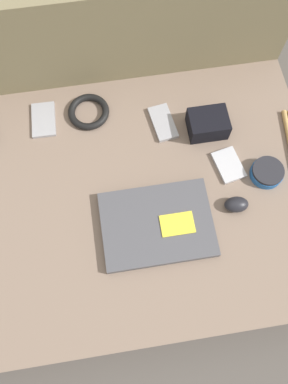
% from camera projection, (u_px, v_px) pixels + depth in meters
% --- Properties ---
extents(ground_plane, '(8.00, 8.00, 0.00)m').
position_uv_depth(ground_plane, '(144.00, 211.00, 1.20)').
color(ground_plane, '#4C4742').
extents(couch_seat, '(1.00, 0.79, 0.15)m').
position_uv_depth(couch_seat, '(144.00, 203.00, 1.12)').
color(couch_seat, '#7A6656').
rests_on(couch_seat, ground_plane).
extents(couch_backrest, '(1.00, 0.20, 0.47)m').
position_uv_depth(couch_backrest, '(119.00, 36.00, 1.15)').
color(couch_backrest, '#756B4C').
rests_on(couch_backrest, ground_plane).
extents(laptop, '(0.30, 0.22, 0.03)m').
position_uv_depth(laptop, '(157.00, 224.00, 1.01)').
color(laptop, '#47474C').
rests_on(laptop, couch_seat).
extents(computer_mouse, '(0.07, 0.05, 0.04)m').
position_uv_depth(computer_mouse, '(236.00, 205.00, 1.02)').
color(computer_mouse, black).
rests_on(computer_mouse, couch_seat).
extents(speaker_puck, '(0.09, 0.09, 0.03)m').
position_uv_depth(speaker_puck, '(267.00, 172.00, 1.06)').
color(speaker_puck, '#1E569E').
rests_on(speaker_puck, couch_seat).
extents(phone_silver, '(0.07, 0.12, 0.01)m').
position_uv_depth(phone_silver, '(44.00, 120.00, 1.13)').
color(phone_silver, '#99999E').
rests_on(phone_silver, couch_seat).
extents(phone_black, '(0.08, 0.13, 0.01)m').
position_uv_depth(phone_black, '(163.00, 123.00, 1.12)').
color(phone_black, '#99999E').
rests_on(phone_black, couch_seat).
extents(phone_small, '(0.09, 0.11, 0.01)m').
position_uv_depth(phone_small, '(229.00, 165.00, 1.08)').
color(phone_small, '#B7B7BC').
rests_on(phone_small, couch_seat).
extents(camera_pouch, '(0.11, 0.09, 0.06)m').
position_uv_depth(camera_pouch, '(208.00, 124.00, 1.09)').
color(camera_pouch, black).
rests_on(camera_pouch, couch_seat).
extents(cable_coil, '(0.13, 0.13, 0.02)m').
position_uv_depth(cable_coil, '(89.00, 112.00, 1.13)').
color(cable_coil, black).
rests_on(cable_coil, couch_seat).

